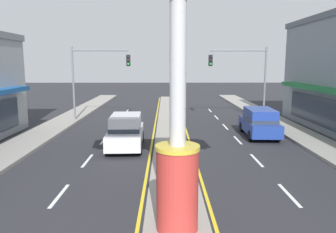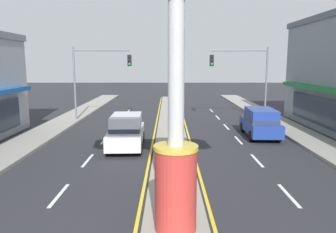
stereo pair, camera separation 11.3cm
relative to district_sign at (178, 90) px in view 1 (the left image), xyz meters
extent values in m
cube|color=gray|center=(0.00, 11.54, -4.08)|extent=(1.99, 52.00, 0.14)
cube|color=gray|center=(-8.80, 9.54, -4.06)|extent=(2.41, 60.00, 0.18)
cube|color=gray|center=(8.80, 9.54, -4.06)|extent=(2.41, 60.00, 0.18)
cube|color=silver|center=(-4.29, 2.74, -4.15)|extent=(0.14, 2.20, 0.01)
cube|color=silver|center=(-4.29, 7.14, -4.15)|extent=(0.14, 2.20, 0.01)
cube|color=silver|center=(-4.29, 11.54, -4.15)|extent=(0.14, 2.20, 0.01)
cube|color=silver|center=(-4.29, 15.94, -4.15)|extent=(0.14, 2.20, 0.01)
cube|color=silver|center=(-4.29, 20.34, -4.15)|extent=(0.14, 2.20, 0.01)
cube|color=silver|center=(-4.29, 24.74, -4.15)|extent=(0.14, 2.20, 0.01)
cube|color=silver|center=(4.29, 2.74, -4.15)|extent=(0.14, 2.20, 0.01)
cube|color=silver|center=(4.29, 7.14, -4.15)|extent=(0.14, 2.20, 0.01)
cube|color=silver|center=(4.29, 11.54, -4.15)|extent=(0.14, 2.20, 0.01)
cube|color=silver|center=(4.29, 15.94, -4.15)|extent=(0.14, 2.20, 0.01)
cube|color=silver|center=(4.29, 20.34, -4.15)|extent=(0.14, 2.20, 0.01)
cube|color=silver|center=(4.29, 24.74, -4.15)|extent=(0.14, 2.20, 0.01)
cube|color=yellow|center=(-1.17, 11.54, -4.15)|extent=(0.12, 52.00, 0.01)
cube|color=yellow|center=(1.17, 11.54, -4.15)|extent=(0.12, 52.00, 0.01)
cylinder|color=#B7332D|center=(0.00, 0.00, -2.83)|extent=(1.20, 1.20, 2.36)
cylinder|color=gold|center=(0.00, 0.00, -1.59)|extent=(1.25, 1.25, 0.12)
cylinder|color=#B7B7BC|center=(0.00, 0.00, 0.48)|extent=(0.45, 0.45, 4.26)
cylinder|color=slate|center=(-7.99, 18.38, -1.05)|extent=(0.16, 0.16, 6.20)
cylinder|color=slate|center=(-5.68, 18.38, 1.75)|extent=(4.62, 0.12, 0.12)
cube|color=black|center=(-3.37, 18.22, 0.94)|extent=(0.32, 0.24, 0.92)
sphere|color=black|center=(-3.37, 18.08, 1.24)|extent=(0.17, 0.17, 0.17)
sphere|color=black|center=(-3.37, 18.08, 0.94)|extent=(0.17, 0.17, 0.17)
sphere|color=#19D83F|center=(-3.37, 18.08, 0.64)|extent=(0.17, 0.17, 0.17)
cylinder|color=slate|center=(7.99, 18.49, -1.05)|extent=(0.16, 0.16, 6.20)
cylinder|color=slate|center=(5.68, 18.49, 1.75)|extent=(4.62, 0.12, 0.12)
cube|color=black|center=(3.37, 18.33, 0.94)|extent=(0.32, 0.24, 0.92)
sphere|color=black|center=(3.37, 18.19, 1.24)|extent=(0.17, 0.17, 0.17)
sphere|color=black|center=(3.37, 18.19, 0.94)|extent=(0.17, 0.17, 0.17)
sphere|color=#19D83F|center=(3.37, 18.19, 0.64)|extent=(0.17, 0.17, 0.17)
cube|color=silver|center=(-2.64, 9.66, -3.45)|extent=(2.07, 4.67, 0.80)
cube|color=silver|center=(-2.65, 9.85, -2.65)|extent=(1.78, 2.91, 0.80)
cube|color=#283342|center=(-2.65, 9.85, -2.93)|extent=(1.81, 2.94, 0.24)
cylinder|color=black|center=(-1.72, 8.27, -3.81)|extent=(0.24, 0.69, 0.68)
cylinder|color=black|center=(-3.47, 8.20, -3.81)|extent=(0.24, 0.69, 0.68)
cylinder|color=black|center=(-1.82, 11.12, -3.81)|extent=(0.24, 0.69, 0.68)
cylinder|color=black|center=(-3.57, 11.05, -3.81)|extent=(0.24, 0.69, 0.68)
cube|color=navy|center=(5.94, 12.63, -3.45)|extent=(2.08, 4.67, 0.80)
cube|color=navy|center=(5.94, 12.44, -2.65)|extent=(1.78, 2.91, 0.80)
cube|color=#283342|center=(5.94, 12.44, -2.93)|extent=(1.82, 2.94, 0.24)
cylinder|color=black|center=(5.13, 14.09, -3.81)|extent=(0.25, 0.69, 0.68)
cylinder|color=black|center=(6.87, 14.02, -3.81)|extent=(0.25, 0.69, 0.68)
cylinder|color=black|center=(5.02, 11.24, -3.81)|extent=(0.25, 0.69, 0.68)
cylinder|color=black|center=(6.76, 11.17, -3.81)|extent=(0.25, 0.69, 0.68)
camera|label=1|loc=(-0.33, -8.76, 0.72)|focal=34.78mm
camera|label=2|loc=(-0.22, -8.76, 0.72)|focal=34.78mm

